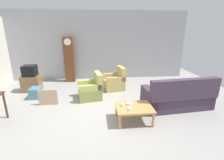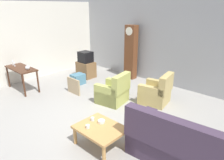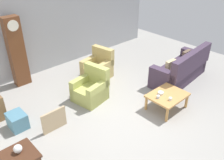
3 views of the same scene
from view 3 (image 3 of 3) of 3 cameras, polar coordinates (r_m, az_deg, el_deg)
ground_plane at (r=6.26m, az=4.20°, el=-7.29°), size 10.40×10.40×0.00m
garage_door_wall at (r=8.16m, az=-14.49°, el=13.56°), size 8.40×0.16×3.20m
couch_floral at (r=7.71m, az=15.99°, el=2.32°), size 2.17×1.06×1.04m
armchair_olive_near at (r=6.55m, az=-5.04°, el=-2.24°), size 0.91×0.89×0.92m
armchair_olive_far at (r=7.62m, az=-3.36°, el=2.79°), size 0.92×0.89×0.92m
coffee_table_wood at (r=6.29m, az=12.96°, el=-3.80°), size 0.96×0.76×0.42m
grandfather_clock at (r=7.45m, az=-21.64°, el=6.18°), size 0.44×0.30×2.06m
framed_picture_leaning at (r=5.70m, az=-13.54°, el=-9.24°), size 0.60×0.05×0.52m
storage_box_blue at (r=6.05m, az=-21.48°, el=-8.96°), size 0.37×0.46×0.38m
glass_dome_cloche at (r=4.36m, az=-21.42°, el=-14.91°), size 0.15×0.15×0.15m
cup_white_porcelain at (r=6.04m, az=13.65°, el=-4.35°), size 0.08×0.08×0.07m
cup_blue_rimmed at (r=6.05m, az=10.86°, el=-3.92°), size 0.08×0.08×0.07m
bowl_white_stacked at (r=6.23m, az=11.47°, el=-3.01°), size 0.15×0.15×0.06m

